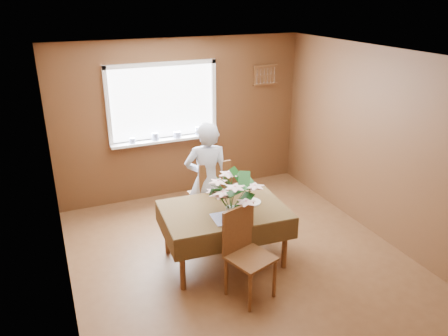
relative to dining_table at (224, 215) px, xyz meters
name	(u,v)px	position (x,y,z in m)	size (l,w,h in m)	color
floor	(241,261)	(0.18, -0.12, -0.63)	(4.50, 4.50, 0.00)	brown
ceiling	(245,56)	(0.18, -0.12, 1.87)	(4.50, 4.50, 0.00)	white
wall_back	(182,119)	(0.18, 2.13, 0.62)	(4.00, 4.00, 0.00)	brown
wall_front	(380,279)	(0.18, -2.37, 0.62)	(4.00, 4.00, 0.00)	brown
wall_left	(58,199)	(-1.82, -0.12, 0.62)	(4.50, 4.50, 0.00)	brown
wall_right	(381,146)	(2.18, -0.12, 0.62)	(4.50, 4.50, 0.00)	brown
window_assembly	(164,115)	(-0.11, 2.08, 0.73)	(1.72, 0.20, 1.22)	white
spoon_rack	(265,75)	(1.63, 2.10, 1.22)	(0.44, 0.05, 0.33)	brown
dining_table	(224,215)	(0.00, 0.00, 0.00)	(1.54, 1.10, 0.72)	brown
chair_far	(212,193)	(0.13, 0.75, -0.06)	(0.49, 0.49, 1.06)	brown
chair_near	(245,249)	(-0.04, -0.67, -0.08)	(0.55, 0.55, 1.02)	brown
seated_woman	(207,181)	(0.04, 0.68, 0.17)	(0.59, 0.38, 1.60)	white
flower_bouquet	(231,193)	(-0.02, -0.24, 0.40)	(0.56, 0.56, 0.48)	white
side_plate	(251,202)	(0.37, 0.02, 0.09)	(0.24, 0.24, 0.01)	white
table_knife	(244,216)	(0.14, -0.27, 0.09)	(0.02, 0.21, 0.00)	silver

